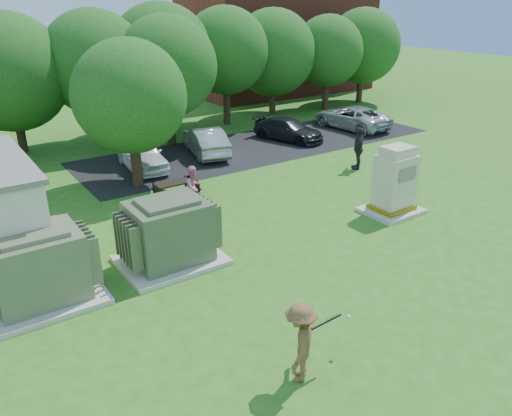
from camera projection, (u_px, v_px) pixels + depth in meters
ground at (341, 301)px, 13.27m from camera, size 120.00×120.00×0.00m
brick_building at (278, 42)px, 41.56m from camera, size 15.00×8.00×8.00m
parking_strip at (263, 145)px, 27.15m from camera, size 20.00×6.00×0.01m
transformer_left at (39, 269)px, 12.91m from camera, size 3.00×2.40×2.07m
transformer_right at (169, 234)px, 14.84m from camera, size 3.00×2.40×2.07m
generator_cabinet at (394, 184)px, 18.32m from camera, size 2.09×1.71×2.55m
picnic_table at (176, 188)px, 19.85m from camera, size 1.64×1.23×0.70m
batter at (300, 342)px, 10.26m from camera, size 1.32×1.30×1.82m
person_at_picnic at (194, 187)px, 18.92m from camera, size 0.95×0.84×1.64m
person_walking_right at (358, 148)px, 23.11m from camera, size 1.09×1.23×1.99m
car_white at (142, 154)px, 23.26m from camera, size 2.10×4.26×1.40m
car_silver_a at (206, 141)px, 25.34m from camera, size 2.48×4.50×1.40m
car_dark at (288, 130)px, 27.93m from camera, size 2.89×4.47×1.20m
car_silver_b at (352, 117)px, 30.38m from camera, size 2.59×5.09×1.38m
batting_equipment at (327, 322)px, 10.52m from camera, size 1.40×0.27×0.39m
tree_row at (129, 64)px, 26.59m from camera, size 41.30×13.30×7.30m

